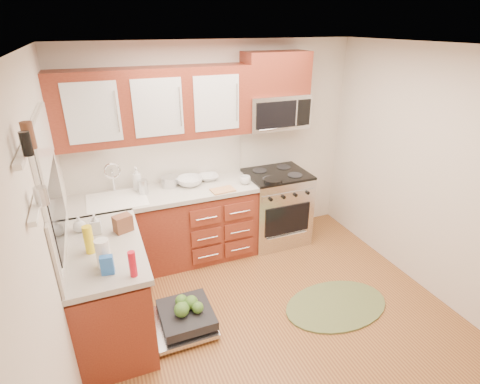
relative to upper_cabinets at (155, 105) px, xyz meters
name	(u,v)px	position (x,y,z in m)	size (l,w,h in m)	color
floor	(277,324)	(0.73, -1.57, -1.88)	(3.50, 3.50, 0.00)	brown
ceiling	(292,48)	(0.73, -1.57, 0.62)	(3.50, 3.50, 0.00)	white
wall_back	(217,149)	(0.73, 0.18, -0.62)	(3.50, 0.04, 2.50)	beige
wall_front	(473,379)	(0.73, -3.33, -0.62)	(3.50, 0.04, 2.50)	beige
wall_left	(52,253)	(-1.02, -1.57, -0.62)	(0.04, 3.50, 2.50)	beige
wall_right	(441,179)	(2.48, -1.57, -0.62)	(0.04, 3.50, 2.50)	beige
base_cabinet_back	(168,230)	(0.00, -0.12, -1.45)	(2.05, 0.60, 0.85)	maroon
base_cabinet_left	(111,292)	(-0.72, -1.05, -1.45)	(0.60, 1.25, 0.85)	maroon
countertop_back	(165,194)	(0.00, -0.14, -0.97)	(2.07, 0.64, 0.05)	#A5A097
countertop_left	(104,248)	(-0.71, -1.05, -0.97)	(0.64, 1.27, 0.05)	#A5A097
backsplash_back	(158,160)	(0.00, 0.16, -0.67)	(2.05, 0.02, 0.57)	beige
backsplash_left	(59,223)	(-1.01, -1.05, -0.67)	(0.02, 1.25, 0.57)	beige
upper_cabinets	(155,105)	(0.00, 0.00, 0.00)	(2.05, 0.35, 0.75)	maroon
cabinet_over_mw	(276,73)	(1.41, 0.00, 0.26)	(0.76, 0.35, 0.47)	maroon
range	(276,207)	(1.41, -0.15, -1.40)	(0.76, 0.64, 0.95)	silver
microwave	(275,111)	(1.41, -0.02, -0.18)	(0.76, 0.38, 0.40)	silver
sink	(118,210)	(-0.52, -0.16, -1.07)	(0.62, 0.50, 0.26)	white
dishwasher	(182,319)	(-0.13, -1.27, -1.77)	(0.70, 0.60, 0.20)	silver
window	(50,184)	(-1.01, -1.07, -0.32)	(0.03, 1.05, 1.05)	white
window_blind	(44,142)	(-0.98, -1.07, 0.00)	(0.02, 0.96, 0.40)	white
shelf_upper	(22,155)	(-0.99, -1.92, 0.17)	(0.04, 0.40, 0.03)	white
shelf_lower	(36,208)	(-0.99, -1.92, -0.12)	(0.04, 0.40, 0.03)	white
rug	(336,305)	(1.40, -1.57, -1.86)	(1.10, 0.72, 0.02)	olive
skillet	(273,181)	(1.22, -0.40, -0.90)	(0.21, 0.21, 0.04)	black
stock_pot	(170,181)	(0.09, 0.00, -0.89)	(0.20, 0.20, 0.12)	silver
cutting_board	(223,190)	(0.61, -0.35, -0.94)	(0.26, 0.17, 0.02)	tan
canister	(143,187)	(-0.23, -0.11, -0.87)	(0.10, 0.10, 0.17)	silver
paper_towel_roll	(103,253)	(-0.72, -1.37, -0.83)	(0.11, 0.11, 0.24)	white
mustard_bottle	(89,240)	(-0.82, -1.12, -0.83)	(0.08, 0.08, 0.24)	yellow
red_bottle	(133,264)	(-0.52, -1.57, -0.84)	(0.06, 0.06, 0.21)	red
wooden_box	(123,223)	(-0.52, -0.86, -0.87)	(0.16, 0.11, 0.16)	brown
blue_carton	(107,265)	(-0.70, -1.47, -0.87)	(0.09, 0.06, 0.15)	blue
bowl_a	(209,177)	(0.56, 0.03, -0.92)	(0.24, 0.24, 0.06)	#999999
bowl_b	(190,181)	(0.31, -0.05, -0.90)	(0.30, 0.30, 0.09)	#999999
cup	(245,180)	(0.93, -0.26, -0.90)	(0.12, 0.12, 0.10)	#999999
soap_bottle_a	(137,179)	(-0.27, 0.02, -0.81)	(0.11, 0.11, 0.28)	#999999
soap_bottle_b	(95,224)	(-0.75, -0.81, -0.85)	(0.09, 0.09, 0.19)	#999999
soap_bottle_c	(79,224)	(-0.90, -0.72, -0.88)	(0.12, 0.12, 0.15)	#999999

